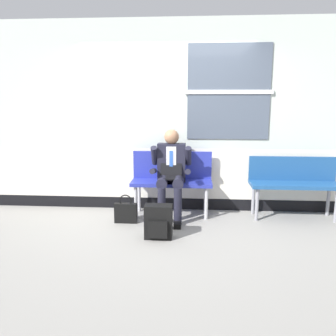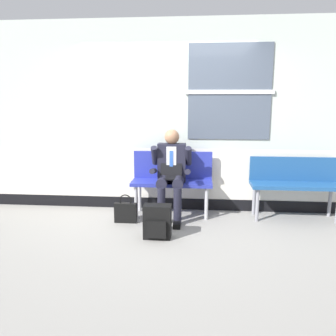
{
  "view_description": "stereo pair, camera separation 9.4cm",
  "coord_description": "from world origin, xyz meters",
  "px_view_note": "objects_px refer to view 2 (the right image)",
  "views": [
    {
      "loc": [
        0.37,
        -4.67,
        1.68
      ],
      "look_at": [
        0.04,
        0.04,
        0.75
      ],
      "focal_mm": 37.02,
      "sensor_mm": 36.0,
      "label": 1
    },
    {
      "loc": [
        0.47,
        -4.66,
        1.68
      ],
      "look_at": [
        0.04,
        0.04,
        0.75
      ],
      "focal_mm": 37.02,
      "sensor_mm": 36.0,
      "label": 2
    }
  ],
  "objects_px": {
    "bench_with_person": "(172,177)",
    "bench_empty": "(295,181)",
    "backpack": "(157,222)",
    "handbag": "(126,212)",
    "person_seated": "(171,172)"
  },
  "relations": [
    {
      "from": "backpack",
      "to": "handbag",
      "type": "distance_m",
      "value": 0.72
    },
    {
      "from": "bench_empty",
      "to": "backpack",
      "type": "distance_m",
      "value": 2.12
    },
    {
      "from": "person_seated",
      "to": "handbag",
      "type": "height_order",
      "value": "person_seated"
    },
    {
      "from": "bench_empty",
      "to": "handbag",
      "type": "distance_m",
      "value": 2.44
    },
    {
      "from": "bench_empty",
      "to": "handbag",
      "type": "height_order",
      "value": "bench_empty"
    },
    {
      "from": "bench_empty",
      "to": "backpack",
      "type": "xyz_separation_m",
      "value": [
        -1.86,
        -0.95,
        -0.34
      ]
    },
    {
      "from": "person_seated",
      "to": "handbag",
      "type": "bearing_deg",
      "value": -158.16
    },
    {
      "from": "bench_empty",
      "to": "person_seated",
      "type": "relative_size",
      "value": 0.98
    },
    {
      "from": "bench_empty",
      "to": "backpack",
      "type": "height_order",
      "value": "bench_empty"
    },
    {
      "from": "bench_with_person",
      "to": "handbag",
      "type": "height_order",
      "value": "bench_with_person"
    },
    {
      "from": "bench_empty",
      "to": "bench_with_person",
      "type": "bearing_deg",
      "value": 179.8
    },
    {
      "from": "bench_with_person",
      "to": "bench_empty",
      "type": "height_order",
      "value": "bench_with_person"
    },
    {
      "from": "bench_empty",
      "to": "backpack",
      "type": "bearing_deg",
      "value": -153.08
    },
    {
      "from": "person_seated",
      "to": "backpack",
      "type": "distance_m",
      "value": 0.9
    },
    {
      "from": "bench_with_person",
      "to": "bench_empty",
      "type": "distance_m",
      "value": 1.76
    }
  ]
}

